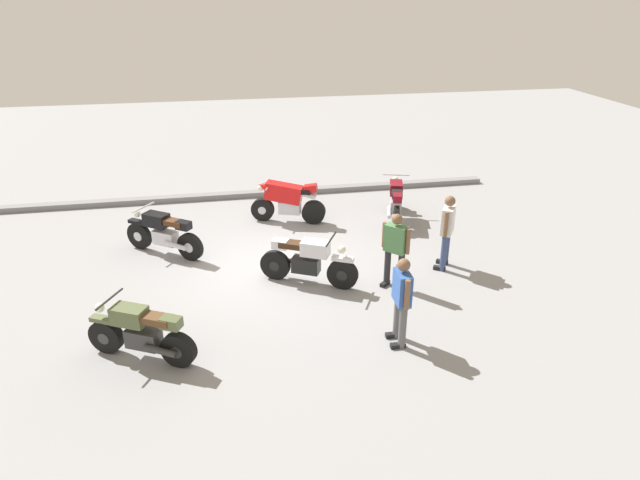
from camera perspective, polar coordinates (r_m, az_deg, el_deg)
The scene contains 10 objects.
ground_plane at distance 12.33m, azimuth -5.03°, elevation -2.76°, with size 40.00×40.00×0.00m, color gray.
curb_edge at distance 16.52m, azimuth -6.71°, elevation 4.71°, with size 14.00×0.30×0.15m, color gray.
motorcycle_black_cruiser at distance 13.14m, azimuth -15.66°, elevation 0.67°, with size 1.77×1.31×1.09m.
motorcycle_maroon_cruiser at distance 14.72m, azimuth 7.71°, elevation 3.98°, with size 0.88×2.05×1.09m.
motorcycle_silver_cruiser at distance 11.41m, azimuth -1.25°, elevation -2.12°, with size 1.91×1.07×1.09m.
motorcycle_olive_vintage at distance 9.65m, azimuth -17.81°, elevation -9.07°, with size 1.81×1.07×1.07m.
motorcycle_red_sportbike at distance 14.44m, azimuth -3.35°, elevation 4.08°, with size 1.91×0.91×1.14m.
person_in_green_shirt at distance 11.21m, azimuth 7.69°, elevation -0.69°, with size 0.52×0.54×1.60m.
person_in_white_shirt at distance 12.18m, azimuth 12.85°, elevation 1.23°, with size 0.49×0.59×1.66m.
person_in_blue_shirt at distance 9.47m, azimuth 8.31°, elevation -5.73°, with size 0.31×0.63×1.61m.
Camera 1 is at (-0.94, -10.93, 5.64)m, focal length 31.38 mm.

